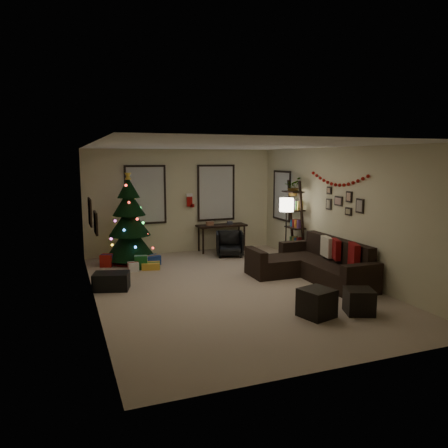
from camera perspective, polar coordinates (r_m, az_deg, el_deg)
The scene contains 29 objects.
floor at distance 8.51m, azimuth 0.80°, elevation -8.28°, with size 7.00×7.00×0.00m, color tan.
ceiling at distance 8.15m, azimuth 0.84°, elevation 10.20°, with size 7.00×7.00×0.00m, color white.
wall_back at distance 11.53m, azimuth -5.57°, elevation 2.97°, with size 5.00×5.00×0.00m, color beige.
wall_front at distance 5.18m, azimuth 15.20°, elevation -4.22°, with size 5.00×5.00×0.00m, color beige.
wall_left at distance 7.68m, azimuth -16.82°, elevation -0.17°, with size 7.00×7.00×0.00m, color beige.
wall_right at distance 9.42m, azimuth 15.12°, elevation 1.46°, with size 7.00×7.00×0.00m, color beige.
window_back_left at distance 11.27m, azimuth -10.22°, elevation 3.77°, with size 1.05×0.06×1.50m.
window_back_right at distance 11.76m, azimuth -1.06°, elevation 4.10°, with size 1.05×0.06×1.50m.
window_right_wall at distance 11.54m, azimuth 7.63°, elevation 3.69°, with size 0.06×0.90×1.30m.
christmas_tree at distance 10.57m, azimuth -12.22°, elevation -0.06°, with size 1.19×1.19×2.21m.
presents at distance 10.17m, azimuth -11.22°, elevation -4.95°, with size 1.30×0.89×0.30m.
sofa at distance 9.27m, azimuth 11.61°, elevation -5.32°, with size 1.74×2.54×0.83m.
pillow_red_a at distance 8.71m, azimuth 16.59°, elevation -3.91°, with size 0.12×0.44×0.44m, color maroon.
pillow_red_b at distance 9.17m, azimuth 14.38°, elevation -3.20°, with size 0.11×0.40×0.40m, color maroon.
pillow_cream at distance 9.42m, azimuth 13.28°, elevation -2.90°, with size 0.12×0.42×0.42m, color beige.
ottoman_near at distance 7.11m, azimuth 12.00°, elevation -10.04°, with size 0.47×0.47×0.45m, color black.
ottoman_far at distance 7.42m, azimuth 17.22°, elevation -9.61°, with size 0.42×0.42×0.40m, color black.
desk at distance 11.66m, azimuth -0.32°, elevation -0.49°, with size 1.32×0.47×0.71m.
desk_chair at distance 11.11m, azimuth 0.75°, elevation -2.58°, with size 0.62×0.58×0.64m, color black.
bookshelf at distance 10.65m, azimuth 9.34°, elevation 0.23°, with size 0.30×0.57×1.95m.
potted_plant at distance 10.71m, azimuth 8.98°, elevation 5.20°, with size 0.53×0.45×0.58m, color #4C4C4C.
floor_lamp at distance 10.29m, azimuth 8.15°, elevation 1.94°, with size 0.33×0.33×1.55m.
art_map at distance 8.42m, azimuth -17.09°, elevation 1.51°, with size 0.04×0.60×0.50m.
art_abstract at distance 7.14m, azimuth -16.40°, elevation 0.14°, with size 0.04×0.45×0.35m.
gallery at distance 9.33m, azimuth 15.34°, elevation 2.76°, with size 0.03×1.25×0.54m.
garland at distance 9.43m, azimuth 14.62°, elevation 5.66°, with size 0.08×1.90×0.30m, color #A5140C, non-canonical shape.
stocking_left at distance 11.53m, azimuth -6.34°, elevation 3.85°, with size 0.20×0.05×0.36m.
stocking_right at distance 11.44m, azimuth -4.48°, elevation 3.14°, with size 0.20×0.05×0.36m.
storage_bin at distance 8.60m, azimuth -14.49°, elevation -7.24°, with size 0.65×0.44×0.33m, color black.
Camera 1 is at (-2.98, -7.58, 2.47)m, focal length 35.03 mm.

